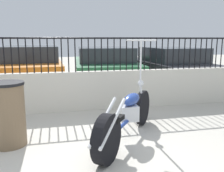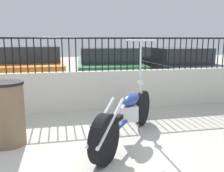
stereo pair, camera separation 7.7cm
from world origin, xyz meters
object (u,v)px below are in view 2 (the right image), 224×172
(car_green, at_px, (106,66))
(car_dark_grey, at_px, (172,66))
(car_orange, at_px, (34,67))
(trash_bin, at_px, (7,114))
(motorcycle_blue, at_px, (124,118))

(car_green, distance_m, car_dark_grey, 2.30)
(car_orange, bearing_deg, car_dark_grey, -95.64)
(trash_bin, relative_size, car_green, 0.22)
(motorcycle_blue, distance_m, car_dark_grey, 5.38)
(motorcycle_blue, bearing_deg, trash_bin, 115.71)
(car_orange, height_order, car_dark_grey, car_orange)
(trash_bin, xyz_separation_m, car_orange, (-0.01, 4.49, 0.21))
(car_orange, bearing_deg, car_green, -93.06)
(car_dark_grey, bearing_deg, car_orange, 83.91)
(car_dark_grey, bearing_deg, car_green, 81.28)
(trash_bin, relative_size, car_orange, 0.21)
(car_green, bearing_deg, car_dark_grey, -91.72)
(trash_bin, relative_size, car_dark_grey, 0.22)
(motorcycle_blue, bearing_deg, car_green, 28.61)
(car_dark_grey, bearing_deg, motorcycle_blue, 144.73)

